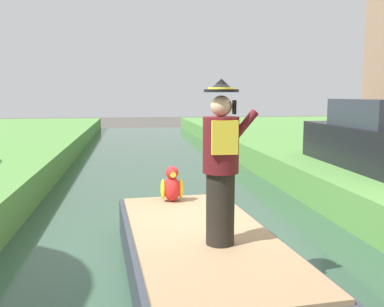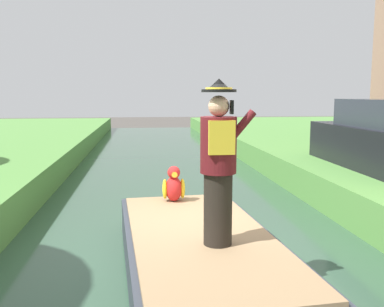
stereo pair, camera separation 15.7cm
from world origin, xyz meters
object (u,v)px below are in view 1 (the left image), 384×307
object	(u,v)px
boat	(202,257)
parrot_plush	(172,186)
parked_car_dark	(376,138)
person_pirate	(221,163)

from	to	relation	value
boat	parrot_plush	size ratio (longest dim) A/B	7.57
boat	parrot_plush	world-z (taller)	parrot_plush
boat	parked_car_dark	distance (m)	6.02
boat	parked_car_dark	xyz separation A→B (m)	(4.59, 3.75, 1.02)
boat	parrot_plush	bearing A→B (deg)	97.40
boat	person_pirate	bearing A→B (deg)	-71.12
person_pirate	parked_car_dark	world-z (taller)	person_pirate
person_pirate	parked_car_dark	distance (m)	6.10
parrot_plush	parked_car_dark	distance (m)	5.28
person_pirate	parrot_plush	distance (m)	2.14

